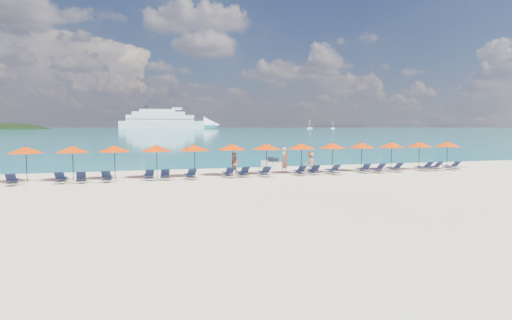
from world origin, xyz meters
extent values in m
plane|color=beige|center=(0.00, 0.00, 0.00)|extent=(1400.00, 1400.00, 0.00)
cube|color=#1FA9B2|center=(0.00, 660.00, 0.01)|extent=(1600.00, 1300.00, 0.01)
ellipsoid|color=black|center=(-150.00, 560.00, -35.00)|extent=(162.00, 126.00, 85.50)
cube|color=white|center=(34.06, 592.12, 5.29)|extent=(117.92, 34.08, 10.57)
cone|color=white|center=(103.38, 584.27, 5.29)|extent=(25.72, 25.72, 23.26)
cube|color=white|center=(31.96, 592.36, 14.80)|extent=(94.45, 28.32, 8.46)
cube|color=white|center=(29.86, 592.59, 21.14)|extent=(73.42, 23.86, 5.29)
cube|color=white|center=(27.76, 592.83, 25.37)|extent=(49.95, 18.10, 3.70)
cube|color=black|center=(31.96, 592.36, 13.21)|extent=(95.63, 28.66, 0.95)
cube|color=black|center=(31.96, 592.36, 16.91)|extent=(93.28, 27.98, 0.95)
cylinder|color=black|center=(13.26, 594.47, 29.60)|extent=(4.65, 4.65, 5.81)
cube|color=white|center=(229.92, 524.49, 0.89)|extent=(6.70, 2.23, 1.79)
cylinder|color=white|center=(229.92, 524.49, 6.70)|extent=(0.40, 0.40, 11.16)
cube|color=white|center=(253.04, 500.20, 0.71)|extent=(5.32, 1.77, 1.42)
cylinder|color=white|center=(253.04, 500.20, 5.32)|extent=(0.32, 0.32, 8.87)
cube|color=silver|center=(3.02, 8.62, 0.31)|extent=(1.21, 2.58, 0.57)
cube|color=black|center=(3.05, 8.41, 0.73)|extent=(0.63, 1.09, 0.36)
cylinder|color=black|center=(2.95, 9.24, 0.88)|extent=(0.58, 0.13, 0.06)
imported|color=tan|center=(3.01, 5.52, 0.96)|extent=(0.83, 0.75, 1.91)
imported|color=tan|center=(-0.96, 5.04, 0.80)|extent=(0.79, 0.48, 1.60)
imported|color=tan|center=(4.62, 4.37, 0.80)|extent=(1.10, 0.66, 1.60)
cylinder|color=black|center=(-14.45, 4.76, 1.10)|extent=(0.05, 0.05, 2.20)
cone|color=#DC3200|center=(-14.45, 4.76, 2.02)|extent=(2.10, 2.10, 0.42)
sphere|color=black|center=(-14.45, 4.76, 2.24)|extent=(0.08, 0.08, 0.08)
cylinder|color=black|center=(-11.77, 4.79, 1.10)|extent=(0.05, 0.05, 2.20)
cone|color=#DC3200|center=(-11.77, 4.79, 2.02)|extent=(2.10, 2.10, 0.42)
sphere|color=black|center=(-11.77, 4.79, 2.24)|extent=(0.08, 0.08, 0.08)
cylinder|color=black|center=(-9.21, 4.88, 1.10)|extent=(0.05, 0.05, 2.20)
cone|color=#DC3200|center=(-9.21, 4.88, 2.02)|extent=(2.10, 2.10, 0.42)
sphere|color=black|center=(-9.21, 4.88, 2.24)|extent=(0.08, 0.08, 0.08)
cylinder|color=black|center=(-6.50, 4.66, 1.10)|extent=(0.05, 0.05, 2.20)
cone|color=#DC3200|center=(-6.50, 4.66, 2.02)|extent=(2.10, 2.10, 0.42)
sphere|color=black|center=(-6.50, 4.66, 2.24)|extent=(0.08, 0.08, 0.08)
cylinder|color=black|center=(-3.94, 4.66, 1.10)|extent=(0.05, 0.05, 2.20)
cone|color=#DC3200|center=(-3.94, 4.66, 2.02)|extent=(2.10, 2.10, 0.42)
sphere|color=black|center=(-3.94, 4.66, 2.24)|extent=(0.08, 0.08, 0.08)
cylinder|color=black|center=(-1.22, 4.87, 1.10)|extent=(0.05, 0.05, 2.20)
cone|color=#DC3200|center=(-1.22, 4.87, 2.02)|extent=(2.10, 2.10, 0.42)
sphere|color=black|center=(-1.22, 4.87, 2.24)|extent=(0.08, 0.08, 0.08)
cylinder|color=black|center=(1.33, 4.78, 1.10)|extent=(0.05, 0.05, 2.20)
cone|color=#DC3200|center=(1.33, 4.78, 2.02)|extent=(2.10, 2.10, 0.42)
sphere|color=black|center=(1.33, 4.78, 2.24)|extent=(0.08, 0.08, 0.08)
cylinder|color=black|center=(3.98, 4.61, 1.10)|extent=(0.05, 0.05, 2.20)
cone|color=#DC3200|center=(3.98, 4.61, 2.02)|extent=(2.10, 2.10, 0.42)
sphere|color=black|center=(3.98, 4.61, 2.24)|extent=(0.08, 0.08, 0.08)
cylinder|color=black|center=(6.58, 4.74, 1.10)|extent=(0.05, 0.05, 2.20)
cone|color=#DC3200|center=(6.58, 4.74, 2.02)|extent=(2.10, 2.10, 0.42)
sphere|color=black|center=(6.58, 4.74, 2.24)|extent=(0.08, 0.08, 0.08)
cylinder|color=black|center=(9.15, 4.86, 1.10)|extent=(0.05, 0.05, 2.20)
cone|color=#DC3200|center=(9.15, 4.86, 2.02)|extent=(2.10, 2.10, 0.42)
sphere|color=black|center=(9.15, 4.86, 2.24)|extent=(0.08, 0.08, 0.08)
cylinder|color=black|center=(11.71, 4.69, 1.10)|extent=(0.05, 0.05, 2.20)
cone|color=#DC3200|center=(11.71, 4.69, 2.02)|extent=(2.10, 2.10, 0.42)
sphere|color=black|center=(11.71, 4.69, 2.24)|extent=(0.08, 0.08, 0.08)
cylinder|color=black|center=(14.33, 4.72, 1.10)|extent=(0.05, 0.05, 2.20)
cone|color=#DC3200|center=(14.33, 4.72, 2.02)|extent=(2.10, 2.10, 0.42)
sphere|color=black|center=(14.33, 4.72, 2.24)|extent=(0.08, 0.08, 0.08)
cylinder|color=black|center=(16.97, 4.62, 1.10)|extent=(0.05, 0.05, 2.20)
cone|color=#DC3200|center=(16.97, 4.62, 2.02)|extent=(2.10, 2.10, 0.42)
sphere|color=black|center=(16.97, 4.62, 2.24)|extent=(0.08, 0.08, 0.08)
cube|color=silver|center=(-14.97, 3.47, 0.14)|extent=(0.76, 1.75, 0.06)
cube|color=black|center=(-14.99, 3.72, 0.30)|extent=(0.64, 1.14, 0.04)
cube|color=black|center=(-14.92, 2.92, 0.55)|extent=(0.59, 0.58, 0.43)
cube|color=silver|center=(-12.31, 3.61, 0.14)|extent=(0.66, 1.72, 0.06)
cube|color=black|center=(-12.30, 3.86, 0.30)|extent=(0.58, 1.11, 0.04)
cube|color=black|center=(-12.32, 3.06, 0.55)|extent=(0.56, 0.55, 0.43)
cube|color=silver|center=(-11.16, 3.49, 0.14)|extent=(0.78, 1.75, 0.06)
cube|color=black|center=(-11.18, 3.74, 0.30)|extent=(0.65, 1.15, 0.04)
cube|color=black|center=(-11.11, 2.94, 0.55)|extent=(0.60, 0.59, 0.43)
cube|color=silver|center=(-9.63, 3.55, 0.14)|extent=(0.74, 1.74, 0.06)
cube|color=black|center=(-9.61, 3.80, 0.30)|extent=(0.63, 1.14, 0.04)
cube|color=black|center=(-9.67, 3.00, 0.55)|extent=(0.59, 0.58, 0.43)
cube|color=silver|center=(-7.07, 3.68, 0.14)|extent=(0.72, 1.73, 0.06)
cube|color=black|center=(-7.09, 3.93, 0.30)|extent=(0.62, 1.13, 0.04)
cube|color=black|center=(-7.04, 3.13, 0.55)|extent=(0.58, 0.57, 0.43)
cube|color=silver|center=(-6.04, 3.70, 0.14)|extent=(0.68, 1.72, 0.06)
cube|color=black|center=(-6.03, 3.95, 0.30)|extent=(0.59, 1.12, 0.04)
cube|color=black|center=(-6.06, 3.15, 0.55)|extent=(0.57, 0.55, 0.43)
cube|color=silver|center=(-4.42, 3.37, 0.14)|extent=(0.75, 1.74, 0.06)
cube|color=black|center=(-4.44, 3.62, 0.30)|extent=(0.63, 1.14, 0.04)
cube|color=black|center=(-4.38, 2.83, 0.55)|extent=(0.59, 0.58, 0.43)
cube|color=silver|center=(-1.81, 3.66, 0.14)|extent=(0.70, 1.73, 0.06)
cube|color=black|center=(-1.82, 3.90, 0.30)|extent=(0.60, 1.13, 0.04)
cube|color=black|center=(-1.78, 3.11, 0.55)|extent=(0.58, 0.56, 0.43)
cube|color=silver|center=(-0.76, 3.71, 0.14)|extent=(0.71, 1.73, 0.06)
cube|color=black|center=(-0.77, 3.96, 0.30)|extent=(0.61, 1.13, 0.04)
cube|color=black|center=(-0.72, 3.16, 0.55)|extent=(0.58, 0.57, 0.43)
cube|color=silver|center=(0.71, 3.47, 0.14)|extent=(0.63, 1.71, 0.06)
cube|color=black|center=(0.71, 3.72, 0.30)|extent=(0.56, 1.10, 0.04)
cube|color=black|center=(0.72, 2.92, 0.55)|extent=(0.55, 0.54, 0.43)
cube|color=silver|center=(3.35, 3.44, 0.14)|extent=(0.66, 1.71, 0.06)
cube|color=black|center=(3.36, 3.69, 0.30)|extent=(0.58, 1.11, 0.04)
cube|color=black|center=(3.34, 2.89, 0.55)|extent=(0.56, 0.55, 0.43)
cube|color=silver|center=(4.52, 3.69, 0.14)|extent=(0.76, 1.75, 0.06)
cube|color=black|center=(4.54, 3.94, 0.30)|extent=(0.64, 1.14, 0.04)
cube|color=black|center=(4.47, 3.14, 0.55)|extent=(0.59, 0.58, 0.43)
cube|color=silver|center=(5.89, 3.38, 0.14)|extent=(0.69, 1.72, 0.06)
cube|color=black|center=(5.88, 3.63, 0.30)|extent=(0.60, 1.12, 0.04)
cube|color=black|center=(5.92, 2.83, 0.55)|extent=(0.57, 0.56, 0.43)
cube|color=silver|center=(8.54, 3.57, 0.14)|extent=(0.74, 1.74, 0.06)
cube|color=black|center=(8.55, 3.82, 0.30)|extent=(0.63, 1.14, 0.04)
cube|color=black|center=(8.50, 3.02, 0.55)|extent=(0.59, 0.57, 0.43)
cube|color=silver|center=(9.64, 3.41, 0.14)|extent=(0.63, 1.71, 0.06)
cube|color=black|center=(9.64, 3.66, 0.30)|extent=(0.56, 1.10, 0.04)
cube|color=black|center=(9.65, 2.86, 0.55)|extent=(0.55, 0.54, 0.43)
cube|color=silver|center=(11.21, 3.56, 0.14)|extent=(0.74, 1.74, 0.06)
cube|color=black|center=(11.19, 3.81, 0.30)|extent=(0.63, 1.14, 0.04)
cube|color=black|center=(11.25, 3.02, 0.55)|extent=(0.59, 0.57, 0.43)
cube|color=silver|center=(13.85, 3.53, 0.14)|extent=(0.74, 1.74, 0.06)
cube|color=black|center=(13.84, 3.78, 0.30)|extent=(0.63, 1.14, 0.04)
cube|color=black|center=(13.89, 2.98, 0.55)|extent=(0.59, 0.58, 0.43)
cube|color=silver|center=(14.90, 3.67, 0.14)|extent=(0.75, 1.74, 0.06)
cube|color=black|center=(14.88, 3.92, 0.30)|extent=(0.63, 1.14, 0.04)
cube|color=black|center=(14.94, 3.12, 0.55)|extent=(0.59, 0.58, 0.43)
cube|color=silver|center=(16.44, 3.50, 0.14)|extent=(0.68, 1.72, 0.06)
cube|color=black|center=(16.45, 3.75, 0.30)|extent=(0.59, 1.12, 0.04)
cube|color=black|center=(16.42, 2.95, 0.55)|extent=(0.57, 0.56, 0.43)
camera|label=1|loc=(-8.11, -24.81, 3.50)|focal=30.00mm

